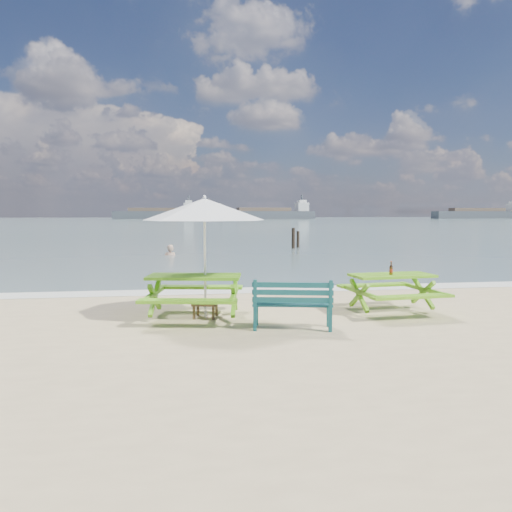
{
  "coord_description": "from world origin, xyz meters",
  "views": [
    {
      "loc": [
        -1.52,
        -7.51,
        1.95
      ],
      "look_at": [
        0.05,
        3.0,
        1.0
      ],
      "focal_mm": 35.0,
      "sensor_mm": 36.0,
      "label": 1
    }
  ],
  "objects": [
    {
      "name": "picnic_table_right",
      "position": [
        2.48,
        1.53,
        0.36
      ],
      "size": [
        1.71,
        1.87,
        0.74
      ],
      "color": "#5DA018",
      "rests_on": "ground"
    },
    {
      "name": "picnic_table_left",
      "position": [
        -1.31,
        1.55,
        0.38
      ],
      "size": [
        1.96,
        2.11,
        0.8
      ],
      "color": "#569B17",
      "rests_on": "ground"
    },
    {
      "name": "foam_strip",
      "position": [
        0.0,
        4.6,
        0.01
      ],
      "size": [
        22.0,
        0.9,
        0.01
      ],
      "primitive_type": "cube",
      "color": "silver",
      "rests_on": "ground"
    },
    {
      "name": "sea",
      "position": [
        0.0,
        85.0,
        0.0
      ],
      "size": [
        300.0,
        300.0,
        0.0
      ],
      "primitive_type": "plane",
      "color": "slate",
      "rests_on": "ground"
    },
    {
      "name": "mooring_pilings",
      "position": [
        4.48,
        18.51,
        0.41
      ],
      "size": [
        0.57,
        0.77,
        1.29
      ],
      "color": "black",
      "rests_on": "ground"
    },
    {
      "name": "swimmer",
      "position": [
        -2.05,
        15.1,
        -0.37
      ],
      "size": [
        0.65,
        0.46,
        1.69
      ],
      "color": "tan",
      "rests_on": "ground"
    },
    {
      "name": "side_table",
      "position": [
        -1.11,
        1.59,
        0.15
      ],
      "size": [
        0.53,
        0.53,
        0.29
      ],
      "color": "brown",
      "rests_on": "ground"
    },
    {
      "name": "patio_umbrella",
      "position": [
        -1.11,
        1.59,
        1.99
      ],
      "size": [
        2.66,
        2.66,
        2.19
      ],
      "color": "silver",
      "rests_on": "ground"
    },
    {
      "name": "cargo_ships",
      "position": [
        52.5,
        120.62,
        1.18
      ],
      "size": [
        135.51,
        25.63,
        4.4
      ],
      "color": "#3D4248",
      "rests_on": "ground"
    },
    {
      "name": "park_bench",
      "position": [
        0.29,
        0.49,
        0.25
      ],
      "size": [
        1.38,
        0.71,
        0.81
      ],
      "color": "#114446",
      "rests_on": "ground"
    },
    {
      "name": "beer_bottle",
      "position": [
        2.42,
        1.46,
        0.83
      ],
      "size": [
        0.07,
        0.07,
        0.26
      ],
      "color": "brown",
      "rests_on": "picnic_table_right"
    }
  ]
}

